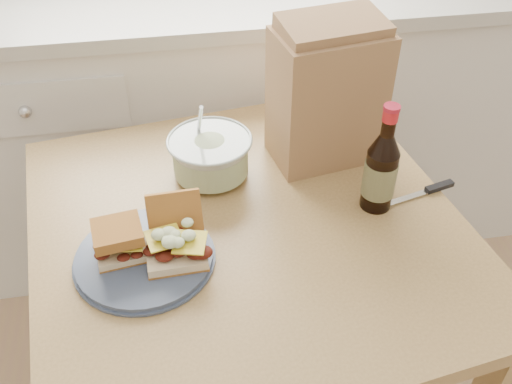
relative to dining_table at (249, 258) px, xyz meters
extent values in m
cube|color=white|center=(-0.03, 0.84, -0.19)|extent=(2.40, 0.60, 0.90)
cube|color=tan|center=(0.00, 0.00, 0.09)|extent=(1.01, 1.01, 0.04)
cube|color=tan|center=(-0.45, 0.34, -0.28)|extent=(0.07, 0.07, 0.71)
cube|color=tan|center=(0.34, 0.45, -0.28)|extent=(0.07, 0.07, 0.71)
cylinder|color=#414D69|center=(-0.22, -0.07, 0.12)|extent=(0.27, 0.27, 0.02)
cube|color=beige|center=(-0.26, -0.06, 0.14)|extent=(0.10, 0.10, 0.02)
cube|color=yellow|center=(-0.26, -0.06, 0.16)|extent=(0.06, 0.06, 0.00)
cube|color=#A26B2B|center=(-0.26, -0.06, 0.18)|extent=(0.10, 0.10, 0.02)
cube|color=beige|center=(-0.16, -0.09, 0.14)|extent=(0.12, 0.11, 0.02)
cube|color=yellow|center=(-0.16, -0.09, 0.17)|extent=(0.07, 0.07, 0.00)
cube|color=#A26B2B|center=(-0.15, -0.02, 0.17)|extent=(0.11, 0.08, 0.10)
cone|color=#B7C5BF|center=(-0.06, 0.18, 0.16)|extent=(0.19, 0.19, 0.10)
cylinder|color=beige|center=(-0.06, 0.18, 0.15)|extent=(0.17, 0.17, 0.06)
torus|color=#B7C5BF|center=(-0.06, 0.18, 0.21)|extent=(0.19, 0.19, 0.01)
cylinder|color=silver|center=(-0.08, 0.20, 0.24)|extent=(0.02, 0.08, 0.13)
cylinder|color=black|center=(0.28, 0.01, 0.18)|extent=(0.07, 0.07, 0.14)
cone|color=black|center=(0.28, 0.01, 0.27)|extent=(0.07, 0.07, 0.04)
cylinder|color=black|center=(0.28, 0.01, 0.32)|extent=(0.03, 0.03, 0.06)
cylinder|color=red|center=(0.28, 0.01, 0.34)|extent=(0.03, 0.03, 0.02)
cylinder|color=#B9223C|center=(0.28, 0.01, 0.36)|extent=(0.03, 0.03, 0.01)
cylinder|color=#323D1E|center=(0.28, 0.01, 0.19)|extent=(0.07, 0.07, 0.08)
cube|color=silver|center=(0.37, 0.02, 0.11)|extent=(0.12, 0.05, 0.00)
cube|color=black|center=(0.45, 0.04, 0.12)|extent=(0.07, 0.03, 0.01)
cube|color=#986A49|center=(0.22, 0.22, 0.27)|extent=(0.27, 0.20, 0.32)
camera|label=1|loc=(-0.13, -0.87, 0.94)|focal=40.00mm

